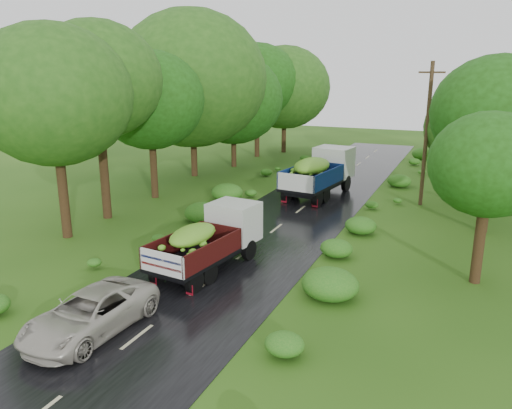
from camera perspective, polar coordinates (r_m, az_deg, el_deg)
The scene contains 10 objects.
ground at distance 16.58m, azimuth -13.43°, elevation -14.55°, with size 120.00×120.00×0.00m, color #1F460F.
road at distance 20.32m, azimuth -4.94°, elevation -8.35°, with size 6.50×80.00×0.02m, color black.
road_lines at distance 21.13m, azimuth -3.64°, elevation -7.34°, with size 0.12×69.60×0.00m.
truck_near at distance 20.87m, azimuth -5.13°, elevation -3.69°, with size 2.71×5.98×2.43m.
truck_far at distance 33.23m, azimuth 7.46°, elevation 3.89°, with size 3.34×7.22×2.93m.
car at distance 16.92m, azimuth -18.40°, elevation -11.68°, with size 2.20×4.77×1.33m, color #B4AEA0.
utility_pole at distance 31.68m, azimuth 18.91°, elevation 7.71°, with size 1.50×0.26×8.58m.
trees_left at distance 38.42m, azimuth -5.68°, elevation 13.06°, with size 6.89×33.05×9.56m.
trees_right at distance 35.43m, azimuth 24.74°, elevation 9.24°, with size 4.84×29.46×7.63m.
shrubs at distance 27.97m, azimuth 3.81°, elevation -0.93°, with size 11.90×44.00×0.70m.
Camera 1 is at (8.99, -11.32, 8.12)m, focal length 35.00 mm.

